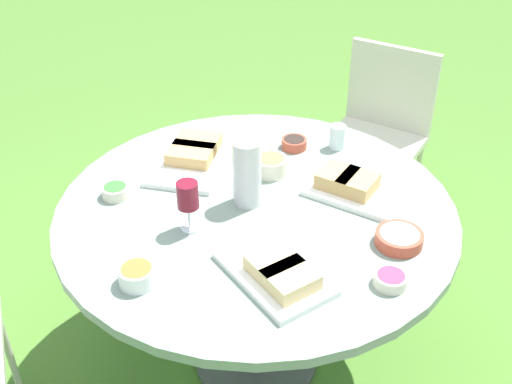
% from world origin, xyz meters
% --- Properties ---
extents(ground_plane, '(40.00, 40.00, 0.00)m').
position_xyz_m(ground_plane, '(0.00, 0.00, 0.00)').
color(ground_plane, '#4C7A2D').
extents(dining_table, '(1.35, 1.35, 0.76)m').
position_xyz_m(dining_table, '(0.00, 0.00, 0.66)').
color(dining_table, '#4C4C51').
rests_on(dining_table, ground_plane).
extents(chair_near_right, '(0.48, 0.50, 0.89)m').
position_xyz_m(chair_near_right, '(1.17, -0.17, 0.52)').
color(chair_near_right, beige).
rests_on(chair_near_right, ground_plane).
extents(water_pitcher, '(0.10, 0.10, 0.24)m').
position_xyz_m(water_pitcher, '(0.01, 0.04, 0.87)').
color(water_pitcher, silver).
rests_on(water_pitcher, dining_table).
extents(wine_glass, '(0.07, 0.07, 0.18)m').
position_xyz_m(wine_glass, '(-0.19, 0.15, 0.88)').
color(wine_glass, silver).
rests_on(wine_glass, dining_table).
extents(platter_bread_main, '(0.41, 0.31, 0.07)m').
position_xyz_m(platter_bread_main, '(0.18, 0.33, 0.78)').
color(platter_bread_main, white).
rests_on(platter_bread_main, dining_table).
extents(platter_charcuterie, '(0.25, 0.37, 0.07)m').
position_xyz_m(platter_charcuterie, '(0.20, -0.28, 0.79)').
color(platter_charcuterie, white).
rests_on(platter_charcuterie, dining_table).
extents(platter_sandwich_side, '(0.37, 0.41, 0.07)m').
position_xyz_m(platter_sandwich_side, '(-0.31, -0.20, 0.78)').
color(platter_sandwich_side, white).
rests_on(platter_sandwich_side, dining_table).
extents(bowl_fries, '(0.12, 0.12, 0.06)m').
position_xyz_m(bowl_fries, '(0.22, 0.03, 0.79)').
color(bowl_fries, beige).
rests_on(bowl_fries, dining_table).
extents(bowl_salad, '(0.09, 0.09, 0.04)m').
position_xyz_m(bowl_salad, '(-0.13, 0.47, 0.78)').
color(bowl_salad, beige).
rests_on(bowl_salad, dining_table).
extents(bowl_olives, '(0.10, 0.10, 0.04)m').
position_xyz_m(bowl_olives, '(0.42, 0.01, 0.78)').
color(bowl_olives, '#B74733').
rests_on(bowl_olives, dining_table).
extents(bowl_dip_red, '(0.10, 0.10, 0.04)m').
position_xyz_m(bowl_dip_red, '(-0.21, -0.50, 0.78)').
color(bowl_dip_red, beige).
rests_on(bowl_dip_red, dining_table).
extents(bowl_dip_cream, '(0.15, 0.15, 0.04)m').
position_xyz_m(bowl_dip_cream, '(-0.02, -0.49, 0.78)').
color(bowl_dip_cream, '#B74733').
rests_on(bowl_dip_cream, dining_table).
extents(bowl_roasted_veg, '(0.11, 0.11, 0.06)m').
position_xyz_m(bowl_roasted_veg, '(-0.48, 0.17, 0.79)').
color(bowl_roasted_veg, white).
rests_on(bowl_roasted_veg, dining_table).
extents(cup_water_near, '(0.06, 0.06, 0.10)m').
position_xyz_m(cup_water_near, '(0.49, -0.14, 0.80)').
color(cup_water_near, silver).
rests_on(cup_water_near, dining_table).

